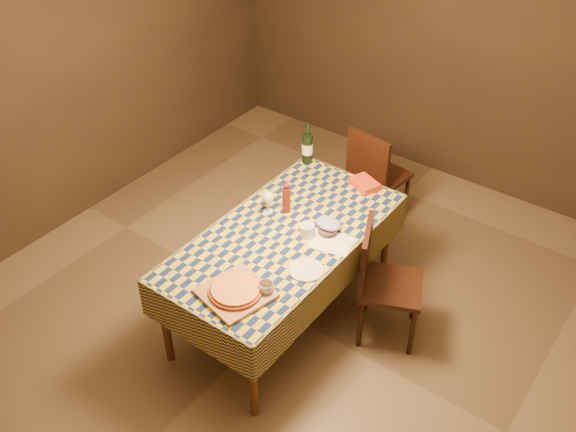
{
  "coord_description": "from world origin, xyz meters",
  "views": [
    {
      "loc": [
        2.06,
        -2.73,
        3.56
      ],
      "look_at": [
        0.0,
        0.05,
        0.9
      ],
      "focal_mm": 40.0,
      "sensor_mm": 36.0,
      "label": 1
    }
  ],
  "objects_px": {
    "bowl": "(327,230)",
    "white_plate": "(306,270)",
    "cutting_board": "(236,293)",
    "chair_right": "(380,277)",
    "chair_far": "(374,172)",
    "dining_table": "(284,243)",
    "pizza": "(236,290)",
    "wine_bottle": "(307,148)"
  },
  "relations": [
    {
      "from": "pizza",
      "to": "chair_far",
      "type": "bearing_deg",
      "value": 94.96
    },
    {
      "from": "pizza",
      "to": "wine_bottle",
      "type": "xyz_separation_m",
      "value": [
        -0.52,
        1.5,
        0.09
      ]
    },
    {
      "from": "chair_right",
      "to": "pizza",
      "type": "bearing_deg",
      "value": -119.63
    },
    {
      "from": "pizza",
      "to": "chair_right",
      "type": "height_order",
      "value": "chair_right"
    },
    {
      "from": "wine_bottle",
      "to": "chair_right",
      "type": "relative_size",
      "value": 0.37
    },
    {
      "from": "cutting_board",
      "to": "chair_right",
      "type": "xyz_separation_m",
      "value": [
        0.52,
        0.91,
        -0.26
      ]
    },
    {
      "from": "cutting_board",
      "to": "bowl",
      "type": "bearing_deg",
      "value": 82.05
    },
    {
      "from": "cutting_board",
      "to": "pizza",
      "type": "xyz_separation_m",
      "value": [
        0.0,
        -0.0,
        0.03
      ]
    },
    {
      "from": "cutting_board",
      "to": "chair_right",
      "type": "relative_size",
      "value": 0.42
    },
    {
      "from": "wine_bottle",
      "to": "chair_right",
      "type": "height_order",
      "value": "wine_bottle"
    },
    {
      "from": "cutting_board",
      "to": "white_plate",
      "type": "xyz_separation_m",
      "value": [
        0.22,
        0.44,
        -0.01
      ]
    },
    {
      "from": "dining_table",
      "to": "cutting_board",
      "type": "xyz_separation_m",
      "value": [
        0.11,
        -0.65,
        0.09
      ]
    },
    {
      "from": "cutting_board",
      "to": "pizza",
      "type": "bearing_deg",
      "value": -90.0
    },
    {
      "from": "wine_bottle",
      "to": "chair_far",
      "type": "xyz_separation_m",
      "value": [
        0.35,
        0.52,
        -0.38
      ]
    },
    {
      "from": "pizza",
      "to": "chair_far",
      "type": "distance_m",
      "value": 2.05
    },
    {
      "from": "dining_table",
      "to": "pizza",
      "type": "xyz_separation_m",
      "value": [
        0.11,
        -0.65,
        0.12
      ]
    },
    {
      "from": "chair_far",
      "to": "chair_right",
      "type": "distance_m",
      "value": 1.31
    },
    {
      "from": "cutting_board",
      "to": "bowl",
      "type": "distance_m",
      "value": 0.85
    },
    {
      "from": "wine_bottle",
      "to": "chair_far",
      "type": "height_order",
      "value": "wine_bottle"
    },
    {
      "from": "wine_bottle",
      "to": "white_plate",
      "type": "distance_m",
      "value": 1.3
    },
    {
      "from": "white_plate",
      "to": "chair_far",
      "type": "relative_size",
      "value": 0.25
    },
    {
      "from": "pizza",
      "to": "chair_right",
      "type": "bearing_deg",
      "value": 60.37
    },
    {
      "from": "bowl",
      "to": "chair_far",
      "type": "bearing_deg",
      "value": 103.9
    },
    {
      "from": "pizza",
      "to": "bowl",
      "type": "xyz_separation_m",
      "value": [
        0.12,
        0.84,
        -0.02
      ]
    },
    {
      "from": "pizza",
      "to": "chair_far",
      "type": "relative_size",
      "value": 0.37
    },
    {
      "from": "dining_table",
      "to": "cutting_board",
      "type": "relative_size",
      "value": 4.75
    },
    {
      "from": "pizza",
      "to": "bowl",
      "type": "height_order",
      "value": "pizza"
    },
    {
      "from": "white_plate",
      "to": "pizza",
      "type": "bearing_deg",
      "value": -116.86
    },
    {
      "from": "bowl",
      "to": "chair_far",
      "type": "xyz_separation_m",
      "value": [
        -0.29,
        1.18,
        -0.27
      ]
    },
    {
      "from": "cutting_board",
      "to": "wine_bottle",
      "type": "relative_size",
      "value": 1.12
    },
    {
      "from": "dining_table",
      "to": "bowl",
      "type": "xyz_separation_m",
      "value": [
        0.23,
        0.19,
        0.1
      ]
    },
    {
      "from": "dining_table",
      "to": "white_plate",
      "type": "xyz_separation_m",
      "value": [
        0.34,
        -0.21,
        0.08
      ]
    },
    {
      "from": "dining_table",
      "to": "pizza",
      "type": "bearing_deg",
      "value": -79.95
    },
    {
      "from": "chair_far",
      "to": "dining_table",
      "type": "bearing_deg",
      "value": -87.46
    },
    {
      "from": "cutting_board",
      "to": "chair_far",
      "type": "relative_size",
      "value": 0.42
    },
    {
      "from": "chair_far",
      "to": "white_plate",
      "type": "bearing_deg",
      "value": -75.93
    },
    {
      "from": "dining_table",
      "to": "bowl",
      "type": "height_order",
      "value": "bowl"
    },
    {
      "from": "dining_table",
      "to": "pizza",
      "type": "height_order",
      "value": "pizza"
    },
    {
      "from": "bowl",
      "to": "pizza",
      "type": "bearing_deg",
      "value": -97.95
    },
    {
      "from": "chair_far",
      "to": "bowl",
      "type": "bearing_deg",
      "value": -76.1
    },
    {
      "from": "chair_far",
      "to": "pizza",
      "type": "bearing_deg",
      "value": -85.04
    },
    {
      "from": "bowl",
      "to": "white_plate",
      "type": "xyz_separation_m",
      "value": [
        0.1,
        -0.4,
        -0.02
      ]
    }
  ]
}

